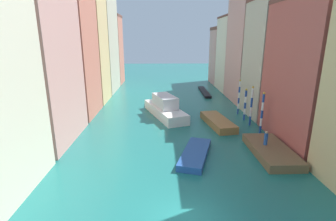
% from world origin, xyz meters
% --- Properties ---
extents(ground_plane, '(154.00, 154.00, 0.00)m').
position_xyz_m(ground_plane, '(0.00, 24.50, 0.00)').
color(ground_plane, '#1E6B66').
extents(building_left_1, '(6.29, 10.41, 18.28)m').
position_xyz_m(building_left_1, '(-14.14, 13.31, 9.15)').
color(building_left_1, tan).
rests_on(building_left_1, ground).
extents(building_left_2, '(6.29, 8.45, 17.45)m').
position_xyz_m(building_left_2, '(-14.14, 23.15, 8.73)').
color(building_left_2, '#C6705B').
rests_on(building_left_2, ground).
extents(building_left_3, '(6.29, 7.50, 19.67)m').
position_xyz_m(building_left_3, '(-14.14, 31.50, 9.85)').
color(building_left_3, '#DBB77A').
rests_on(building_left_3, ground).
extents(building_left_4, '(6.29, 11.13, 21.09)m').
position_xyz_m(building_left_4, '(-14.14, 41.12, 10.56)').
color(building_left_4, '#BCB299').
rests_on(building_left_4, ground).
extents(building_left_5, '(6.29, 7.34, 16.20)m').
position_xyz_m(building_left_5, '(-14.14, 50.59, 8.11)').
color(building_left_5, '#C6705B').
rests_on(building_left_5, ground).
extents(building_right_1, '(6.29, 11.40, 15.04)m').
position_xyz_m(building_right_1, '(14.14, 12.24, 7.53)').
color(building_right_1, '#B25147').
rests_on(building_right_1, ground).
extents(building_right_2, '(6.29, 8.27, 16.24)m').
position_xyz_m(building_right_2, '(14.14, 22.23, 8.13)').
color(building_right_2, '#BCB299').
rests_on(building_right_2, ground).
extents(building_right_3, '(6.29, 10.25, 20.59)m').
position_xyz_m(building_right_3, '(14.14, 31.67, 10.31)').
color(building_right_3, tan).
rests_on(building_right_3, ground).
extents(building_right_4, '(6.29, 9.17, 15.30)m').
position_xyz_m(building_right_4, '(14.14, 41.30, 7.66)').
color(building_right_4, beige).
rests_on(building_right_4, ground).
extents(building_right_5, '(6.29, 8.13, 13.45)m').
position_xyz_m(building_right_5, '(14.14, 50.04, 6.74)').
color(building_right_5, tan).
rests_on(building_right_5, ground).
extents(waterfront_dock, '(3.31, 7.37, 0.79)m').
position_xyz_m(waterfront_dock, '(9.10, 8.89, 0.40)').
color(waterfront_dock, brown).
rests_on(waterfront_dock, ground).
extents(person_on_dock, '(0.36, 0.36, 1.43)m').
position_xyz_m(person_on_dock, '(8.73, 9.49, 1.45)').
color(person_on_dock, '#234C93').
rests_on(person_on_dock, waterfront_dock).
extents(mooring_pole_0, '(0.28, 0.28, 5.02)m').
position_xyz_m(mooring_pole_0, '(10.20, 14.58, 2.56)').
color(mooring_pole_0, '#1E479E').
rests_on(mooring_pole_0, ground).
extents(mooring_pole_1, '(0.28, 0.28, 5.13)m').
position_xyz_m(mooring_pole_1, '(9.98, 17.58, 2.61)').
color(mooring_pole_1, '#1E479E').
rests_on(mooring_pole_1, ground).
extents(mooring_pole_2, '(0.31, 0.31, 4.41)m').
position_xyz_m(mooring_pole_2, '(9.94, 19.80, 2.25)').
color(mooring_pole_2, '#1E479E').
rests_on(mooring_pole_2, ground).
extents(mooring_pole_3, '(0.27, 0.27, 5.16)m').
position_xyz_m(mooring_pole_3, '(9.90, 22.68, 2.62)').
color(mooring_pole_3, '#1E479E').
rests_on(mooring_pole_3, ground).
extents(vaporetto_white, '(6.37, 10.94, 3.03)m').
position_xyz_m(vaporetto_white, '(-0.95, 22.07, 1.14)').
color(vaporetto_white, white).
rests_on(vaporetto_white, ground).
extents(gondola_black, '(1.37, 10.39, 0.45)m').
position_xyz_m(gondola_black, '(7.41, 37.92, 0.22)').
color(gondola_black, black).
rests_on(gondola_black, ground).
extents(motorboat_0, '(3.54, 7.63, 0.90)m').
position_xyz_m(motorboat_0, '(5.82, 17.73, 0.45)').
color(motorboat_0, olive).
rests_on(motorboat_0, ground).
extents(motorboat_1, '(4.07, 7.02, 0.61)m').
position_xyz_m(motorboat_1, '(1.73, 8.65, 0.30)').
color(motorboat_1, '#234C93').
rests_on(motorboat_1, ground).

